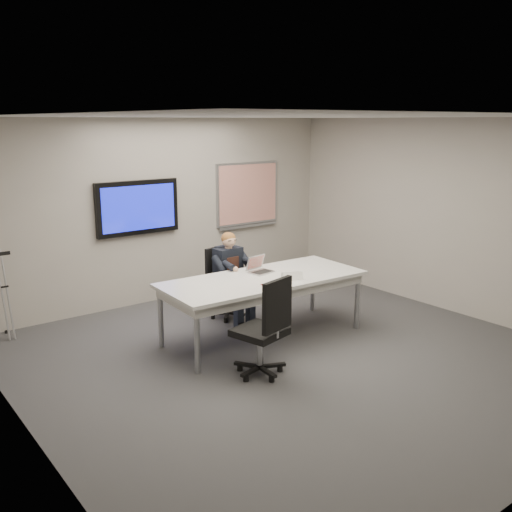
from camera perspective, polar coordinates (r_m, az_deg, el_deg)
floor at (r=6.93m, az=3.68°, el=-10.08°), size 6.00×6.00×0.02m
ceiling at (r=6.35m, az=4.06°, el=13.76°), size 6.00×6.00×0.02m
wall_back at (r=8.93m, az=-8.97°, el=4.50°), size 6.00×0.02×2.80m
wall_left at (r=5.10m, az=-22.44°, el=-3.08°), size 0.02×6.00×2.80m
wall_right at (r=8.74m, az=18.84°, el=3.76°), size 0.02×6.00×2.80m
conference_table at (r=7.29m, az=0.73°, el=-2.84°), size 2.68×1.22×0.81m
tv_display at (r=8.65m, az=-11.74°, el=4.77°), size 1.30×0.09×0.80m
whiteboard at (r=9.72m, az=-0.83°, el=6.15°), size 1.25×0.08×1.10m
office_chair_far at (r=8.17m, az=-3.12°, el=-4.00°), size 0.58×0.58×1.01m
office_chair_near at (r=6.33m, az=0.72°, el=-8.90°), size 0.65×0.65×1.13m
seated_person at (r=7.94m, az=-2.11°, el=-3.08°), size 0.40×0.69×1.25m
crutch at (r=8.02m, az=-23.82°, el=-3.38°), size 0.36×0.69×1.26m
laptop at (r=7.50m, az=0.31°, el=-1.21°), size 0.33×0.32×0.21m
name_tent at (r=7.16m, az=3.59°, el=-1.97°), size 0.26×0.17×0.10m
pen at (r=6.89m, az=0.89°, el=-2.95°), size 0.04×0.13×0.01m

